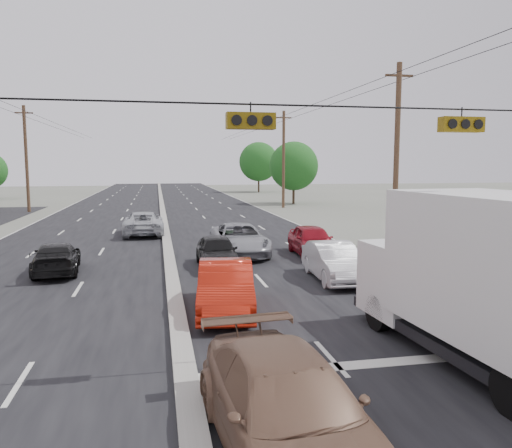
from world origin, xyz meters
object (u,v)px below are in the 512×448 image
at_px(queue_car_a, 217,252).
at_px(queue_car_b, 334,262).
at_px(queue_car_c, 239,240).
at_px(oncoming_near, 57,258).
at_px(tree_right_far, 259,162).
at_px(box_truck, 486,278).
at_px(queue_car_d, 440,271).
at_px(oncoming_far, 143,223).
at_px(tan_sedan, 288,411).
at_px(utility_pole_right_c, 284,159).
at_px(tree_right_mid, 294,166).
at_px(queue_car_e, 312,241).
at_px(utility_pole_left_c, 26,158).
at_px(utility_pole_right_b, 397,154).
at_px(red_sedan, 226,288).

relative_size(queue_car_a, queue_car_b, 0.93).
relative_size(queue_car_c, oncoming_near, 1.26).
xyz_separation_m(tree_right_far, box_truck, (-9.29, -70.92, -2.96)).
relative_size(queue_car_d, oncoming_far, 0.83).
bearing_deg(tan_sedan, utility_pole_right_c, 71.34).
xyz_separation_m(tree_right_far, tan_sedan, (-14.60, -73.63, -4.18)).
height_order(tree_right_far, queue_car_d, tree_right_far).
distance_m(tree_right_mid, tan_sedan, 50.62).
distance_m(tan_sedan, oncoming_far, 25.79).
bearing_deg(oncoming_near, tree_right_far, -115.38).
xyz_separation_m(queue_car_b, queue_car_c, (-2.73, 6.22, 0.04)).
height_order(box_truck, queue_car_a, box_truck).
relative_size(queue_car_a, queue_car_e, 0.93).
height_order(tree_right_far, tan_sedan, tree_right_far).
distance_m(queue_car_e, oncoming_far, 12.48).
bearing_deg(oncoming_near, utility_pole_left_c, -80.94).
xyz_separation_m(tree_right_far, queue_car_a, (-13.96, -59.07, -4.25)).
bearing_deg(queue_car_c, queue_car_b, -65.17).
bearing_deg(utility_pole_right_b, utility_pole_left_c, 135.00).
distance_m(utility_pole_right_b, queue_car_b, 10.67).
bearing_deg(tan_sedan, queue_car_d, 43.98).
xyz_separation_m(box_truck, queue_car_e, (0.29, 13.70, -1.24)).
distance_m(utility_pole_left_c, queue_car_e, 33.76).
relative_size(utility_pole_left_c, queue_car_d, 2.24).
height_order(queue_car_b, queue_car_e, queue_car_e).
bearing_deg(box_truck, utility_pole_right_c, 78.33).
distance_m(tree_right_far, oncoming_far, 51.22).
height_order(red_sedan, queue_car_c, queue_car_c).
relative_size(tree_right_far, box_truck, 1.04).
relative_size(tree_right_mid, queue_car_d, 1.60).
bearing_deg(queue_car_d, utility_pole_right_c, 78.18).
bearing_deg(tree_right_far, queue_car_b, -98.89).
xyz_separation_m(queue_car_c, oncoming_far, (-4.90, 8.24, -0.02)).
distance_m(utility_pole_right_c, queue_car_c, 28.06).
height_order(tree_right_mid, oncoming_far, tree_right_mid).
bearing_deg(red_sedan, queue_car_b, 42.73).
relative_size(tree_right_mid, oncoming_far, 1.32).
relative_size(utility_pole_right_c, oncoming_far, 1.85).
bearing_deg(queue_car_b, tree_right_mid, 79.67).
height_order(red_sedan, oncoming_far, red_sedan).
bearing_deg(tan_sedan, oncoming_near, 108.11).
relative_size(queue_car_e, oncoming_far, 0.82).
xyz_separation_m(tree_right_far, queue_car_c, (-12.50, -56.23, -4.18)).
bearing_deg(queue_car_b, box_truck, -83.92).
xyz_separation_m(box_truck, tan_sedan, (-5.31, -2.71, -1.23)).
height_order(utility_pole_right_b, queue_car_b, utility_pole_right_b).
bearing_deg(red_sedan, queue_car_a, 92.74).
bearing_deg(tree_right_mid, utility_pole_left_c, -169.70).
height_order(queue_car_d, queue_car_e, queue_car_e).
height_order(box_truck, queue_car_b, box_truck).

